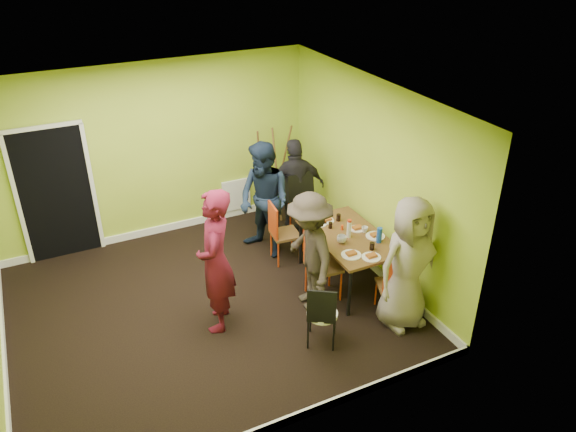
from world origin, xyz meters
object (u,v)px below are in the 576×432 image
chair_bentwood (322,313)px  chair_left_far (280,229)px  chair_back_end (301,193)px  chair_left_near (318,262)px  chair_front_end (394,283)px  orange_bottle (342,227)px  person_left_far (264,201)px  person_left_near (309,252)px  dining_table (349,239)px  thermos (349,229)px  person_standing (216,261)px  easel (273,172)px  person_front_end (408,264)px  person_back_end (295,189)px  blue_bottle (379,235)px

chair_bentwood → chair_left_far: bearing=112.9°
chair_back_end → chair_left_near: bearing=64.8°
chair_front_end → orange_bottle: 1.14m
person_left_far → person_left_near: size_ratio=1.09×
dining_table → thermos: (-0.03, -0.04, 0.17)m
person_standing → chair_front_end: bearing=92.3°
chair_back_end → person_left_near: 1.74m
easel → chair_back_end: bearing=-87.6°
person_left_far → easel: bearing=128.6°
chair_left_far → chair_back_end: size_ratio=0.85×
dining_table → person_front_end: person_front_end is taller
chair_left_far → chair_left_near: (0.06, -1.06, 0.04)m
easel → person_left_far: person_left_far is taller
chair_left_near → person_back_end: 1.75m
chair_back_end → blue_bottle: 1.72m
orange_bottle → person_left_far: person_left_far is taller
chair_left_far → person_back_end: size_ratio=0.58×
easel → person_front_end: 3.42m
person_standing → person_left_near: (1.21, -0.14, -0.12)m
person_left_near → chair_left_near: bearing=118.1°
chair_back_end → chair_bentwood: 2.58m
chair_left_far → person_left_near: size_ratio=0.58×
easel → blue_bottle: easel is taller
person_standing → person_back_end: bearing=154.4°
dining_table → blue_bottle: bearing=-51.1°
person_left_near → person_back_end: size_ratio=1.00×
chair_left_near → easel: 2.53m
easel → orange_bottle: easel is taller
dining_table → easel: (-0.08, 2.31, 0.09)m
blue_bottle → orange_bottle: blue_bottle is taller
thermos → blue_bottle: (0.29, -0.29, -0.01)m
person_front_end → blue_bottle: bearing=79.9°
person_standing → person_front_end: 2.34m
chair_front_end → blue_bottle: blue_bottle is taller
chair_left_near → thermos: bearing=108.1°
person_left_far → person_standing: bearing=-64.1°
chair_left_near → orange_bottle: 0.69m
chair_left_near → blue_bottle: bearing=83.5°
chair_bentwood → person_front_end: person_front_end is taller
chair_bentwood → chair_front_end: bearing=38.5°
person_front_end → dining_table: bearing=96.0°
chair_back_end → orange_bottle: chair_back_end is taller
chair_left_far → person_standing: bearing=-47.2°
dining_table → chair_front_end: (0.12, -0.93, -0.19)m
person_left_far → dining_table: bearing=9.9°
orange_bottle → person_front_end: (0.17, -1.27, 0.10)m
chair_left_far → thermos: bearing=38.8°
dining_table → blue_bottle: (0.27, -0.33, 0.16)m
person_front_end → person_left_far: bearing=108.6°
chair_left_far → person_standing: person_standing is taller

